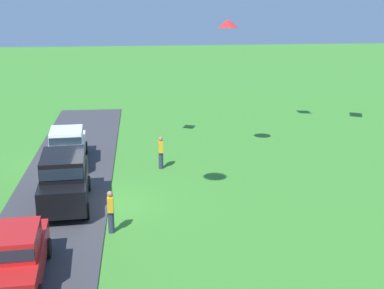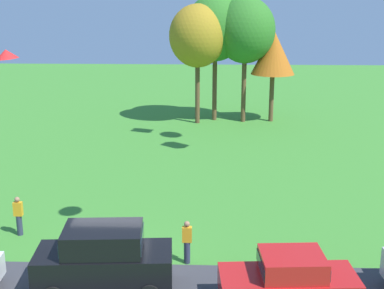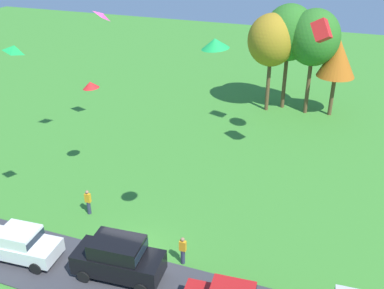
{
  "view_description": "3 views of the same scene",
  "coord_description": "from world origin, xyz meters",
  "px_view_note": "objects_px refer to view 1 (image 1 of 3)",
  "views": [
    {
      "loc": [
        21.62,
        1.68,
        9.26
      ],
      "look_at": [
        0.52,
        3.72,
        2.78
      ],
      "focal_mm": 50.0,
      "sensor_mm": 36.0,
      "label": 1
    },
    {
      "loc": [
        3.58,
        -17.89,
        9.83
      ],
      "look_at": [
        2.66,
        6.67,
        2.91
      ],
      "focal_mm": 50.0,
      "sensor_mm": 36.0,
      "label": 2
    },
    {
      "loc": [
        9.64,
        -17.03,
        16.77
      ],
      "look_at": [
        1.78,
        4.34,
        5.16
      ],
      "focal_mm": 42.0,
      "sensor_mm": 36.0,
      "label": 3
    }
  ],
  "objects_px": {
    "car_sedan_far_end": "(67,145)",
    "person_on_lawn": "(111,211)",
    "car_suv_by_flagpole": "(64,178)",
    "kite_delta_topmost": "(228,24)",
    "person_watching_sky": "(161,152)",
    "car_sedan_near_entrance": "(13,255)"
  },
  "relations": [
    {
      "from": "car_sedan_far_end",
      "to": "kite_delta_topmost",
      "type": "distance_m",
      "value": 10.44
    },
    {
      "from": "car_sedan_far_end",
      "to": "kite_delta_topmost",
      "type": "xyz_separation_m",
      "value": [
        -0.04,
        8.42,
        6.18
      ]
    },
    {
      "from": "car_sedan_near_entrance",
      "to": "kite_delta_topmost",
      "type": "distance_m",
      "value": 15.91
    },
    {
      "from": "car_sedan_near_entrance",
      "to": "person_on_lawn",
      "type": "height_order",
      "value": "car_sedan_near_entrance"
    },
    {
      "from": "car_sedan_near_entrance",
      "to": "car_sedan_far_end",
      "type": "bearing_deg",
      "value": 179.07
    },
    {
      "from": "car_suv_by_flagpole",
      "to": "car_sedan_far_end",
      "type": "bearing_deg",
      "value": -173.94
    },
    {
      "from": "car_sedan_far_end",
      "to": "kite_delta_topmost",
      "type": "relative_size",
      "value": 4.29
    },
    {
      "from": "car_suv_by_flagpole",
      "to": "car_sedan_near_entrance",
      "type": "height_order",
      "value": "car_suv_by_flagpole"
    },
    {
      "from": "car_sedan_near_entrance",
      "to": "person_on_lawn",
      "type": "distance_m",
      "value": 4.46
    },
    {
      "from": "car_suv_by_flagpole",
      "to": "kite_delta_topmost",
      "type": "distance_m",
      "value": 11.36
    },
    {
      "from": "car_sedan_near_entrance",
      "to": "person_watching_sky",
      "type": "relative_size",
      "value": 2.64
    },
    {
      "from": "person_watching_sky",
      "to": "person_on_lawn",
      "type": "bearing_deg",
      "value": -17.0
    },
    {
      "from": "car_suv_by_flagpole",
      "to": "person_watching_sky",
      "type": "bearing_deg",
      "value": 136.33
    },
    {
      "from": "person_watching_sky",
      "to": "car_sedan_near_entrance",
      "type": "bearing_deg",
      "value": -25.51
    },
    {
      "from": "car_sedan_far_end",
      "to": "car_suv_by_flagpole",
      "type": "xyz_separation_m",
      "value": [
        5.69,
        0.6,
        0.25
      ]
    },
    {
      "from": "car_sedan_far_end",
      "to": "car_sedan_near_entrance",
      "type": "relative_size",
      "value": 1.0
    },
    {
      "from": "car_sedan_far_end",
      "to": "person_on_lawn",
      "type": "bearing_deg",
      "value": 17.63
    },
    {
      "from": "person_watching_sky",
      "to": "kite_delta_topmost",
      "type": "xyz_separation_m",
      "value": [
        -1.26,
        3.55,
        6.34
      ]
    },
    {
      "from": "person_watching_sky",
      "to": "kite_delta_topmost",
      "type": "distance_m",
      "value": 7.38
    },
    {
      "from": "kite_delta_topmost",
      "to": "car_sedan_far_end",
      "type": "bearing_deg",
      "value": -89.74
    },
    {
      "from": "car_sedan_near_entrance",
      "to": "person_on_lawn",
      "type": "xyz_separation_m",
      "value": [
        -3.42,
        2.86,
        -0.16
      ]
    },
    {
      "from": "car_suv_by_flagpole",
      "to": "car_sedan_near_entrance",
      "type": "distance_m",
      "value": 6.19
    }
  ]
}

